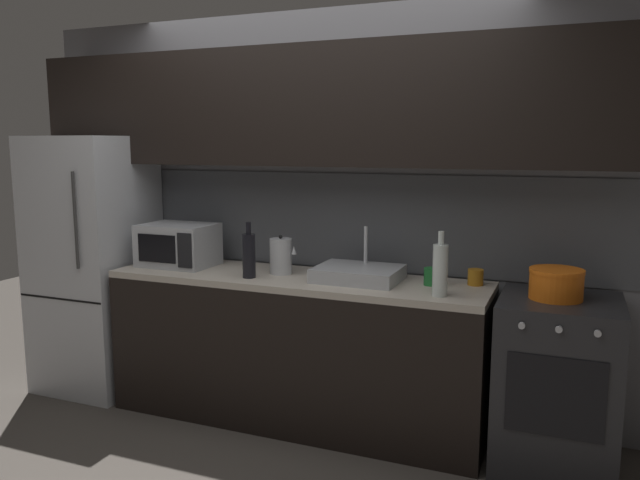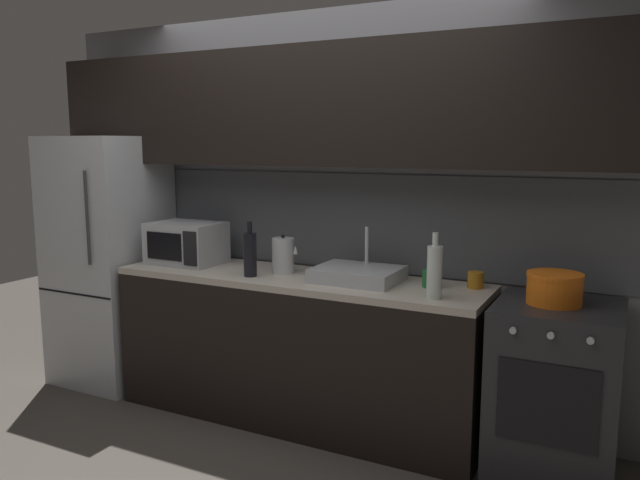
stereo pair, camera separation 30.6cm
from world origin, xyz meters
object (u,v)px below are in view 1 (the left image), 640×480
(wine_bottle_dark, at_px, (249,255))
(cooking_pot, at_px, (556,284))
(oven_range, at_px, (556,384))
(microwave, at_px, (178,245))
(mug_green, at_px, (432,277))
(wine_bottle_clear, at_px, (440,269))
(refrigerator, at_px, (95,263))
(kettle, at_px, (281,256))
(mug_amber, at_px, (476,277))

(wine_bottle_dark, height_order, cooking_pot, wine_bottle_dark)
(oven_range, height_order, wine_bottle_dark, wine_bottle_dark)
(cooking_pot, bearing_deg, microwave, 179.54)
(wine_bottle_dark, height_order, mug_green, wine_bottle_dark)
(wine_bottle_clear, bearing_deg, microwave, 174.10)
(refrigerator, xyz_separation_m, oven_range, (3.00, -0.00, -0.42))
(microwave, xyz_separation_m, wine_bottle_dark, (0.60, -0.16, 0.00))
(cooking_pot, bearing_deg, kettle, 178.73)
(oven_range, bearing_deg, kettle, 178.70)
(wine_bottle_dark, xyz_separation_m, cooking_pot, (1.69, 0.14, -0.06))
(wine_bottle_clear, height_order, mug_amber, wine_bottle_clear)
(kettle, xyz_separation_m, mug_green, (0.91, 0.04, -0.06))
(microwave, distance_m, mug_amber, 1.88)
(mug_green, height_order, cooking_pot, cooking_pot)
(refrigerator, bearing_deg, wine_bottle_clear, -3.81)
(oven_range, bearing_deg, refrigerator, 179.98)
(mug_amber, xyz_separation_m, cooking_pot, (0.43, -0.17, 0.03))
(wine_bottle_clear, bearing_deg, mug_amber, 67.56)
(cooking_pot, bearing_deg, refrigerator, -180.00)
(kettle, height_order, mug_amber, kettle)
(mug_amber, bearing_deg, mug_green, -157.16)
(mug_green, bearing_deg, mug_amber, 22.84)
(microwave, bearing_deg, mug_amber, 4.51)
(kettle, relative_size, wine_bottle_dark, 0.73)
(mug_amber, bearing_deg, oven_range, -20.21)
(mug_amber, bearing_deg, kettle, -173.45)
(microwave, height_order, mug_green, microwave)
(refrigerator, height_order, mug_green, refrigerator)
(refrigerator, relative_size, oven_range, 1.92)
(kettle, distance_m, cooking_pot, 1.57)
(wine_bottle_clear, height_order, cooking_pot, wine_bottle_clear)
(refrigerator, height_order, wine_bottle_dark, refrigerator)
(refrigerator, height_order, cooking_pot, refrigerator)
(microwave, bearing_deg, cooking_pot, -0.46)
(kettle, bearing_deg, oven_range, -1.30)
(refrigerator, relative_size, mug_amber, 19.32)
(refrigerator, height_order, oven_range, refrigerator)
(microwave, distance_m, cooking_pot, 2.30)
(refrigerator, relative_size, microwave, 3.76)
(refrigerator, height_order, mug_amber, refrigerator)
(wine_bottle_dark, relative_size, mug_amber, 3.68)
(oven_range, height_order, microwave, microwave)
(oven_range, bearing_deg, microwave, 179.52)
(microwave, height_order, wine_bottle_dark, wine_bottle_dark)
(wine_bottle_clear, bearing_deg, mug_green, 111.74)
(oven_range, relative_size, cooking_pot, 3.34)
(mug_amber, height_order, cooking_pot, cooking_pot)
(kettle, bearing_deg, mug_amber, 6.55)
(refrigerator, xyz_separation_m, mug_green, (2.32, 0.07, 0.08))
(mug_green, bearing_deg, kettle, -177.78)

